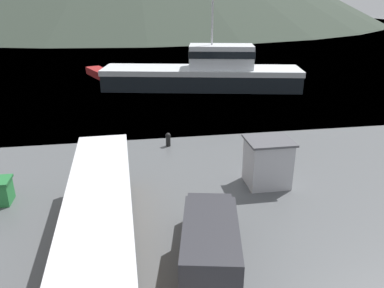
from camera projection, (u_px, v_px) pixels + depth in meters
name	position (u px, v px, depth m)	size (l,w,h in m)	color
water_surface	(127.00, 26.00, 138.11)	(240.00, 240.00, 0.00)	#475B6B
tour_bus	(101.00, 215.00, 15.16)	(2.74, 11.85, 3.05)	#B26614
delivery_van	(210.00, 241.00, 14.42)	(3.26, 6.45, 2.30)	#2D2D33
fishing_boat	(205.00, 72.00, 43.05)	(23.14, 9.64, 11.17)	black
dock_kiosk	(268.00, 162.00, 20.95)	(2.50, 2.21, 2.71)	#B2B2B7
small_boat	(101.00, 74.00, 49.47)	(4.50, 7.27, 0.97)	maroon
mooring_bollard	(168.00, 139.00, 26.69)	(0.38, 0.38, 0.99)	black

